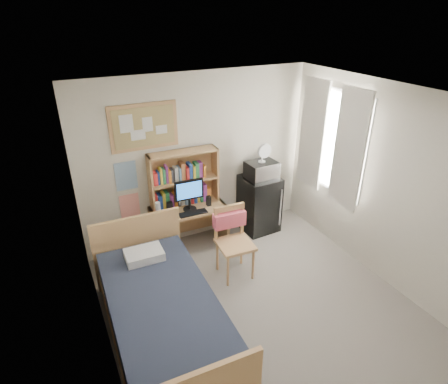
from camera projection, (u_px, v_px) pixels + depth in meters
name	position (u px, v px, depth m)	size (l,w,h in m)	color
floor	(268.00, 317.00, 4.55)	(3.60, 4.20, 0.02)	gray
ceiling	(283.00, 103.00, 3.38)	(3.60, 4.20, 0.02)	white
wall_back	(198.00, 160.00, 5.65)	(3.60, 0.04, 2.60)	beige
wall_left	(100.00, 273.00, 3.26)	(0.04, 4.20, 2.60)	beige
wall_right	(396.00, 192.00, 4.68)	(0.04, 4.20, 2.60)	beige
window_unit	(331.00, 141.00, 5.49)	(0.10, 1.40, 1.70)	white
curtain_left	(349.00, 150.00, 5.15)	(0.04, 0.55, 1.70)	silver
curtain_right	(312.00, 134.00, 5.80)	(0.04, 0.55, 1.70)	silver
bulletin_board	(144.00, 127.00, 5.05)	(0.94, 0.03, 0.64)	tan
poster_wave	(126.00, 176.00, 5.23)	(0.30, 0.01, 0.42)	#27639C
poster_japan	(130.00, 205.00, 5.44)	(0.28, 0.01, 0.36)	red
desk	(190.00, 227.00, 5.72)	(1.11, 0.55, 0.69)	tan
desk_chair	(235.00, 244.00, 5.05)	(0.50, 0.50, 1.01)	tan
mini_fridge	(259.00, 203.00, 6.15)	(0.55, 0.55, 0.94)	black
bed	(164.00, 318.00, 4.11)	(1.11, 2.22, 0.61)	#1C2132
hutch	(184.00, 178.00, 5.50)	(1.02, 0.26, 0.84)	tan
monitor	(189.00, 196.00, 5.41)	(0.43, 0.03, 0.46)	black
keyboard	(193.00, 213.00, 5.40)	(0.41, 0.13, 0.02)	black
speaker_left	(170.00, 208.00, 5.37)	(0.08, 0.08, 0.18)	black
speaker_right	(209.00, 201.00, 5.59)	(0.06, 0.06, 0.16)	black
water_bottle	(158.00, 210.00, 5.25)	(0.07, 0.07, 0.24)	white
hoodie	(229.00, 219.00, 5.09)	(0.45, 0.14, 0.22)	#EF5B70
microwave	(261.00, 170.00, 5.87)	(0.46, 0.35, 0.27)	#BBBBC0
desk_fan	(262.00, 154.00, 5.74)	(0.22, 0.22, 0.28)	white
pillow	(144.00, 255.00, 4.56)	(0.45, 0.32, 0.11)	white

